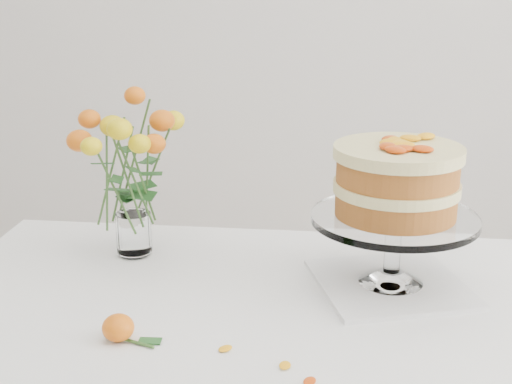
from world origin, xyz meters
The scene contains 8 objects.
table centered at (0.00, 0.00, 0.67)m, with size 1.43×0.93×0.76m.
napkin centered at (0.16, 0.18, 0.76)m, with size 0.27×0.27×0.01m, color silver.
cake_stand centered at (0.16, 0.18, 0.95)m, with size 0.32×0.32×0.28m.
rose_vase centered at (-0.38, 0.27, 0.98)m, with size 0.30×0.30×0.38m.
loose_rose_far centered at (-0.30, -0.09, 0.78)m, with size 0.09×0.05×0.05m.
stray_petal_a centered at (-0.12, -0.10, 0.76)m, with size 0.03×0.02×0.00m, color #FFA810.
stray_petal_b centered at (-0.02, -0.14, 0.76)m, with size 0.03×0.02×0.00m, color #FFA810.
stray_petal_c centered at (0.02, -0.18, 0.76)m, with size 0.03×0.02×0.00m, color #FFA810.
Camera 1 is at (0.05, -1.11, 1.35)m, focal length 50.00 mm.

